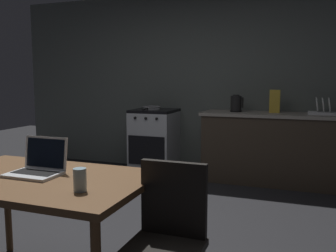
{
  "coord_description": "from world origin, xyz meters",
  "views": [
    {
      "loc": [
        1.48,
        -2.57,
        1.34
      ],
      "look_at": [
        0.18,
        0.95,
        0.86
      ],
      "focal_mm": 39.07,
      "sensor_mm": 36.0,
      "label": 1
    }
  ],
  "objects": [
    {
      "name": "ground_plane",
      "position": [
        0.0,
        0.0,
        0.0
      ],
      "size": [
        12.0,
        12.0,
        0.0
      ],
      "primitive_type": "plane",
      "color": "black"
    },
    {
      "name": "back_wall",
      "position": [
        0.3,
        2.63,
        1.29
      ],
      "size": [
        6.4,
        0.1,
        2.59
      ],
      "primitive_type": "cube",
      "color": "#555C57",
      "rests_on": "ground_plane"
    },
    {
      "name": "kitchen_counter",
      "position": [
        1.31,
        2.28,
        0.46
      ],
      "size": [
        2.16,
        0.64,
        0.92
      ],
      "color": "#382D23",
      "rests_on": "ground_plane"
    },
    {
      "name": "stove_oven",
      "position": [
        -0.52,
        2.28,
        0.46
      ],
      "size": [
        0.6,
        0.62,
        0.92
      ],
      "color": "#B7BABF",
      "rests_on": "ground_plane"
    },
    {
      "name": "dining_table",
      "position": [
        -0.03,
        -0.79,
        0.68
      ],
      "size": [
        1.36,
        0.85,
        0.75
      ],
      "color": "brown",
      "rests_on": "ground_plane"
    },
    {
      "name": "chair",
      "position": [
        0.82,
        -0.81,
        0.52
      ],
      "size": [
        0.4,
        0.4,
        0.89
      ],
      "rotation": [
        0.0,
        0.0,
        0.27
      ],
      "color": "black",
      "rests_on": "ground_plane"
    },
    {
      "name": "laptop",
      "position": [
        -0.07,
        -0.75,
        0.8
      ],
      "size": [
        0.32,
        0.25,
        0.23
      ],
      "rotation": [
        0.0,
        0.0,
        -0.17
      ],
      "color": "silver",
      "rests_on": "dining_table"
    },
    {
      "name": "electric_kettle",
      "position": [
        0.65,
        2.28,
        1.02
      ],
      "size": [
        0.17,
        0.15,
        0.23
      ],
      "color": "black",
      "rests_on": "kitchen_counter"
    },
    {
      "name": "frying_pan",
      "position": [
        -0.56,
        2.26,
        0.94
      ],
      "size": [
        0.27,
        0.44,
        0.05
      ],
      "color": "gray",
      "rests_on": "stove_oven"
    },
    {
      "name": "drinking_glass",
      "position": [
        0.38,
        -0.96,
        0.81
      ],
      "size": [
        0.07,
        0.07,
        0.12
      ],
      "color": "#99B7C6",
      "rests_on": "dining_table"
    },
    {
      "name": "cereal_box",
      "position": [
        1.14,
        2.3,
        1.06
      ],
      "size": [
        0.13,
        0.05,
        0.3
      ],
      "color": "gold",
      "rests_on": "kitchen_counter"
    },
    {
      "name": "dish_rack",
      "position": [
        1.71,
        2.28,
        0.96
      ],
      "size": [
        0.34,
        0.26,
        0.21
      ],
      "color": "silver",
      "rests_on": "kitchen_counter"
    }
  ]
}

